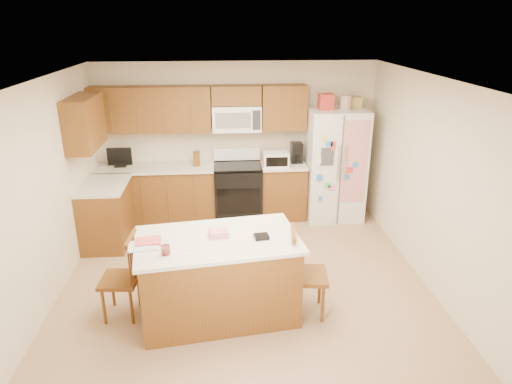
{
  "coord_description": "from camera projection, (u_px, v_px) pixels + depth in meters",
  "views": [
    {
      "loc": [
        -0.25,
        -5.06,
        3.11
      ],
      "look_at": [
        0.17,
        0.35,
        1.05
      ],
      "focal_mm": 32.0,
      "sensor_mm": 36.0,
      "label": 1
    }
  ],
  "objects": [
    {
      "name": "ground",
      "position": [
        245.0,
        278.0,
        5.84
      ],
      "size": [
        4.5,
        4.5,
        0.0
      ],
      "primitive_type": "plane",
      "color": "tan",
      "rests_on": "ground"
    },
    {
      "name": "room_shell",
      "position": [
        244.0,
        171.0,
        5.32
      ],
      "size": [
        4.6,
        4.6,
        2.52
      ],
      "color": "beige",
      "rests_on": "ground"
    },
    {
      "name": "cabinetry",
      "position": [
        175.0,
        169.0,
        7.11
      ],
      "size": [
        3.36,
        1.56,
        2.15
      ],
      "color": "brown",
      "rests_on": "ground"
    },
    {
      "name": "stove",
      "position": [
        238.0,
        191.0,
        7.47
      ],
      "size": [
        0.76,
        0.65,
        1.13
      ],
      "color": "black",
      "rests_on": "ground"
    },
    {
      "name": "refrigerator",
      "position": [
        335.0,
        163.0,
        7.37
      ],
      "size": [
        0.9,
        0.79,
        2.04
      ],
      "color": "white",
      "rests_on": "ground"
    },
    {
      "name": "island",
      "position": [
        219.0,
        277.0,
        4.98
      ],
      "size": [
        1.84,
        1.23,
        1.03
      ],
      "color": "brown",
      "rests_on": "ground"
    },
    {
      "name": "windsor_chair_left",
      "position": [
        122.0,
        279.0,
        4.97
      ],
      "size": [
        0.42,
        0.44,
        0.97
      ],
      "color": "brown",
      "rests_on": "ground"
    },
    {
      "name": "windsor_chair_back",
      "position": [
        215.0,
        251.0,
        5.64
      ],
      "size": [
        0.43,
        0.42,
        0.88
      ],
      "color": "brown",
      "rests_on": "ground"
    },
    {
      "name": "windsor_chair_right",
      "position": [
        306.0,
        275.0,
        5.01
      ],
      "size": [
        0.46,
        0.48,
        1.01
      ],
      "color": "brown",
      "rests_on": "ground"
    }
  ]
}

